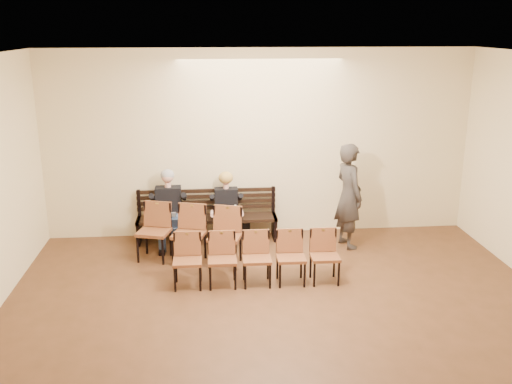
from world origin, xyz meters
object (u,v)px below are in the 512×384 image
Objects in this scene: bench at (207,228)px; seated_man at (168,208)px; seated_woman at (227,211)px; water_bottle at (235,218)px; passerby at (349,188)px; bag at (237,230)px; chair_row_back at (257,259)px; laptop at (166,216)px; chair_row_front at (189,235)px.

bench is 0.85m from seated_man.
seated_woman is 5.44× the size of water_bottle.
seated_man is at bearing 67.15° from passerby.
bench is 0.58m from bag.
bench is 2.13m from chair_row_back.
bench is at bearing 9.78° from seated_man.
seated_man reaches higher than laptop.
seated_woman is at bearing 15.39° from laptop.
seated_woman is 0.47× the size of chair_row_back.
laptop is (-1.09, -0.15, -0.03)m from seated_woman.
water_bottle is at bearing -13.21° from seated_man.
bag is at bearing 10.03° from bench.
seated_woman is 1.12m from chair_row_front.
laptop is at bearing -164.08° from bag.
water_bottle is (0.15, -0.28, -0.05)m from seated_woman.
bag is at bearing 9.89° from seated_man.
seated_man is 0.78× the size of chair_row_front.
chair_row_front is (0.42, -0.74, -0.09)m from laptop.
bench is at bearing 141.48° from water_bottle.
passerby reaches higher than water_bottle.
water_bottle is 0.55× the size of bag.
bench is 0.86m from laptop.
water_bottle reaches higher than bench.
seated_woman is at bearing 117.35° from water_bottle.
bench is 0.73m from water_bottle.
seated_man is at bearing 180.00° from seated_woman.
bench is at bearing -169.97° from bag.
water_bottle is 1.61m from chair_row_back.
seated_woman is at bearing -18.47° from bench.
passerby is (3.26, -0.25, 0.52)m from laptop.
seated_woman is at bearing 63.77° from passerby.
laptop is at bearing -172.18° from seated_woman.
seated_woman reaches higher than bag.
laptop is 3.31m from passerby.
passerby is at bearing 39.88° from chair_row_back.
chair_row_back is (1.44, -1.86, -0.27)m from seated_man.
laptop is 1.24m from water_bottle.
seated_woman is 1.91m from chair_row_back.
laptop is (-0.04, -0.15, -0.11)m from seated_man.
chair_row_front reaches higher than water_bottle.
bag is at bearing 46.84° from seated_woman.
water_bottle is at bearing -38.52° from bench.
seated_man reaches higher than chair_row_back.
chair_row_back is (-1.79, -1.46, -0.68)m from passerby.
passerby is at bearing -11.65° from bench.
passerby is 1.24× the size of chair_row_front.
chair_row_back is (0.75, -1.98, 0.19)m from bench.
passerby reaches higher than bag.
passerby is (2.53, -0.52, 0.87)m from bench.
seated_man is at bearing -170.22° from bench.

